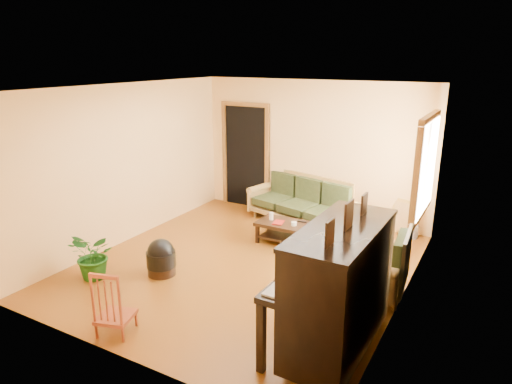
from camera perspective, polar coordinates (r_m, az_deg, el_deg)
The scene contains 16 objects.
floor at distance 6.92m, azimuth -1.30°, elevation -9.10°, with size 5.00×5.00×0.00m, color #5C300C.
doorway at distance 9.32m, azimuth -1.31°, elevation 4.38°, with size 1.08×0.16×2.05m, color black.
window at distance 6.90m, azimuth 20.46°, elevation 2.98°, with size 0.12×1.36×1.46m, color white.
sofa at distance 8.45m, azimuth 5.48°, elevation -1.14°, with size 2.03×0.85×0.87m, color olive.
coffee_table at distance 7.62m, azimuth 3.91°, elevation -5.15°, with size 0.99×0.54×0.36m, color black.
armchair at distance 6.16m, azimuth 14.70°, elevation -8.37°, with size 0.87×0.92×0.92m, color olive.
piano at distance 4.83m, azimuth 10.32°, elevation -12.14°, with size 0.94×1.59×1.41m, color black.
footstool at distance 6.70m, azimuth -11.76°, elevation -8.49°, with size 0.42×0.42×0.40m, color black.
red_chair at distance 5.44m, azimuth -17.31°, elevation -12.86°, with size 0.37×0.41×0.79m, color maroon.
leaning_frame at distance 8.34m, azimuth 17.99°, elevation -2.95°, with size 0.48×0.11×0.64m, color #B58E3C.
ceramic_crock at distance 8.30m, azimuth 19.00°, elevation -4.68°, with size 0.18×0.18×0.23m, color #2F3F8D.
potted_plant at distance 6.76m, azimuth -19.57°, elevation -7.49°, with size 0.63×0.55×0.70m, color #185317.
book at distance 7.55m, azimuth 2.21°, elevation -3.78°, with size 0.17×0.22×0.02m, color maroon.
candle at distance 7.67m, azimuth 1.91°, elevation -3.02°, with size 0.07×0.07×0.13m, color silver.
glass_jar at distance 7.44m, azimuth 4.76°, elevation -3.98°, with size 0.09×0.09×0.06m, color white.
remote at distance 7.61m, azimuth 5.81°, elevation -3.71°, with size 0.16×0.04×0.02m, color black.
Camera 1 is at (3.17, -5.36, 3.01)m, focal length 32.00 mm.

